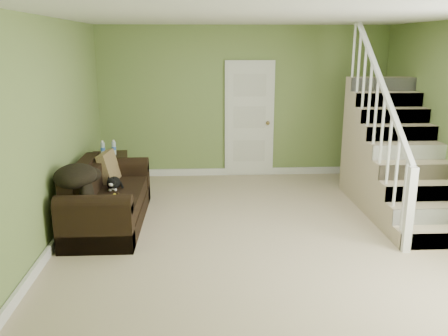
{
  "coord_description": "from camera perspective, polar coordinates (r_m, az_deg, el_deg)",
  "views": [
    {
      "loc": [
        -0.78,
        -5.49,
        2.31
      ],
      "look_at": [
        -0.48,
        0.26,
        0.78
      ],
      "focal_mm": 38.0,
      "sensor_mm": 36.0,
      "label": 1
    }
  ],
  "objects": [
    {
      "name": "wall_left",
      "position": [
        5.84,
        -20.15,
        3.99
      ],
      "size": [
        0.04,
        5.5,
        2.6
      ],
      "primitive_type": "cube",
      "color": "#758E4C",
      "rests_on": "floor"
    },
    {
      "name": "floor",
      "position": [
        6.01,
        4.71,
        -7.8
      ],
      "size": [
        5.0,
        5.5,
        0.01
      ],
      "primitive_type": "cube",
      "color": "tan",
      "rests_on": "ground"
    },
    {
      "name": "staircase",
      "position": [
        7.23,
        19.65,
        0.62
      ],
      "size": [
        1.0,
        2.51,
        2.82
      ],
      "color": "tan",
      "rests_on": "floor"
    },
    {
      "name": "cat",
      "position": [
        6.43,
        -13.16,
        -1.8
      ],
      "size": [
        0.21,
        0.46,
        0.22
      ],
      "rotation": [
        0.0,
        0.0,
        -0.01
      ],
      "color": "black",
      "rests_on": "sofa"
    },
    {
      "name": "baseboard_back",
      "position": [
        8.55,
        2.3,
        -0.41
      ],
      "size": [
        5.0,
        0.04,
        0.12
      ],
      "primitive_type": "cube",
      "color": "white",
      "rests_on": "floor"
    },
    {
      "name": "sofa",
      "position": [
        6.39,
        -14.03,
        -3.93
      ],
      "size": [
        0.86,
        1.99,
        0.79
      ],
      "color": "black",
      "rests_on": "floor"
    },
    {
      "name": "ceiling",
      "position": [
        5.55,
        5.3,
        17.79
      ],
      "size": [
        5.0,
        5.5,
        0.01
      ],
      "primitive_type": "cube",
      "color": "white",
      "rests_on": "wall_back"
    },
    {
      "name": "wall_back",
      "position": [
        8.34,
        2.37,
        7.89
      ],
      "size": [
        5.0,
        0.04,
        2.6
      ],
      "primitive_type": "cube",
      "color": "#758E4C",
      "rests_on": "floor"
    },
    {
      "name": "banana",
      "position": [
        6.08,
        -13.1,
        -3.33
      ],
      "size": [
        0.06,
        0.19,
        0.05
      ],
      "primitive_type": "ellipsoid",
      "rotation": [
        0.0,
        0.0,
        0.02
      ],
      "color": "yellow",
      "rests_on": "sofa"
    },
    {
      "name": "baseboard_left",
      "position": [
        6.17,
        -18.86,
        -7.37
      ],
      "size": [
        0.04,
        5.5,
        0.12
      ],
      "primitive_type": "cube",
      "color": "white",
      "rests_on": "floor"
    },
    {
      "name": "throw_pillow",
      "position": [
        6.84,
        -13.63,
        -0.06
      ],
      "size": [
        0.29,
        0.5,
        0.48
      ],
      "primitive_type": "cube",
      "rotation": [
        0.0,
        -0.24,
        -0.13
      ],
      "color": "#48351D",
      "rests_on": "sofa"
    },
    {
      "name": "throw_blanket",
      "position": [
        5.75,
        -17.45,
        -0.9
      ],
      "size": [
        0.61,
        0.72,
        0.26
      ],
      "primitive_type": "ellipsoid",
      "rotation": [
        0.0,
        0.0,
        -0.24
      ],
      "color": "black",
      "rests_on": "sofa"
    },
    {
      "name": "side_table",
      "position": [
        7.6,
        -13.46,
        -0.71
      ],
      "size": [
        0.6,
        0.6,
        0.87
      ],
      "rotation": [
        0.0,
        0.0,
        0.14
      ],
      "color": "black",
      "rests_on": "floor"
    },
    {
      "name": "door",
      "position": [
        8.35,
        3.07,
        5.85
      ],
      "size": [
        0.86,
        0.12,
        2.02
      ],
      "color": "white",
      "rests_on": "floor"
    },
    {
      "name": "wall_front",
      "position": [
        3.02,
        12.16,
        -5.0
      ],
      "size": [
        5.0,
        0.04,
        2.6
      ],
      "primitive_type": "cube",
      "color": "#758E4C",
      "rests_on": "floor"
    }
  ]
}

